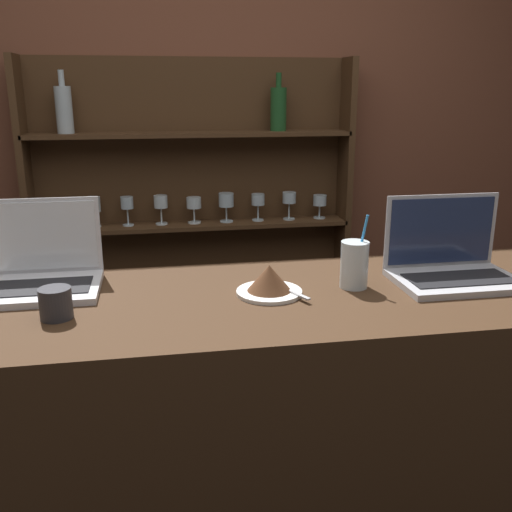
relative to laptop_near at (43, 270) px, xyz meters
The scene contains 8 objects.
bar_counter 0.81m from the laptop_near, 17.27° to the right, with size 1.99×0.61×1.05m.
back_wall 1.40m from the laptop_near, 66.85° to the left, with size 7.00×0.06×2.70m.
back_shelf 1.30m from the laptop_near, 67.91° to the left, with size 1.52×0.18×1.71m.
laptop_near is the anchor object (origin of this frame).
laptop_far 1.12m from the laptop_near, ahead, with size 0.34×0.23×0.23m.
cake_plate 0.61m from the laptop_near, 14.90° to the right, with size 0.17×0.18×0.08m.
water_glass 0.84m from the laptop_near, ahead, with size 0.08×0.08×0.20m.
coffee_cup 0.24m from the laptop_near, 73.91° to the right, with size 0.08×0.08×0.07m.
Camera 1 is at (-0.23, -1.06, 1.57)m, focal length 40.00 mm.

